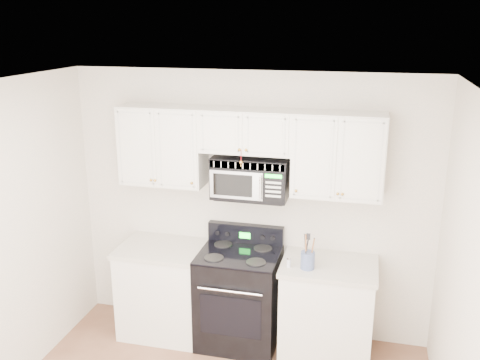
% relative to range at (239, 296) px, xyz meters
% --- Properties ---
extents(room, '(3.51, 3.51, 2.61)m').
position_rel_range_xyz_m(room, '(0.04, -1.43, 0.82)').
color(room, '#8B6047').
rests_on(room, ground).
extents(base_cabinet_left, '(0.86, 0.65, 0.92)m').
position_rel_range_xyz_m(base_cabinet_left, '(-0.76, 0.00, -0.06)').
color(base_cabinet_left, silver).
rests_on(base_cabinet_left, ground).
extents(base_cabinet_right, '(0.86, 0.65, 0.92)m').
position_rel_range_xyz_m(base_cabinet_right, '(0.84, 0.00, -0.06)').
color(base_cabinet_right, silver).
rests_on(base_cabinet_right, ground).
extents(range, '(0.75, 0.68, 1.12)m').
position_rel_range_xyz_m(range, '(0.00, 0.00, 0.00)').
color(range, black).
rests_on(range, ground).
extents(upper_cabinets, '(2.44, 0.37, 0.75)m').
position_rel_range_xyz_m(upper_cabinets, '(0.04, 0.15, 1.45)').
color(upper_cabinets, silver).
rests_on(upper_cabinets, ground).
extents(microwave, '(0.70, 0.40, 0.39)m').
position_rel_range_xyz_m(microwave, '(0.08, 0.14, 1.16)').
color(microwave, black).
rests_on(microwave, ground).
extents(utensil_crock, '(0.13, 0.13, 0.33)m').
position_rel_range_xyz_m(utensil_crock, '(0.66, -0.14, 0.52)').
color(utensil_crock, '#515F95').
rests_on(utensil_crock, base_cabinet_right).
extents(shaker_salt, '(0.04, 0.04, 0.09)m').
position_rel_range_xyz_m(shaker_salt, '(0.49, -0.15, 0.48)').
color(shaker_salt, silver).
rests_on(shaker_salt, base_cabinet_right).
extents(shaker_pepper, '(0.04, 0.04, 0.10)m').
position_rel_range_xyz_m(shaker_pepper, '(0.63, -0.03, 0.49)').
color(shaker_pepper, silver).
rests_on(shaker_pepper, base_cabinet_right).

